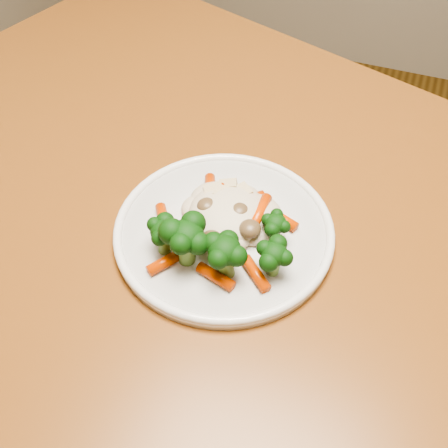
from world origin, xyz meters
The scene contains 3 objects.
dining_table centered at (-0.27, -0.08, 0.64)m, with size 1.31×1.07×0.75m.
plate centered at (-0.29, -0.09, 0.76)m, with size 0.24×0.24×0.01m, color white.
meal centered at (-0.28, -0.11, 0.78)m, with size 0.17×0.16×0.05m.
Camera 1 is at (-0.15, -0.47, 1.23)m, focal length 45.00 mm.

